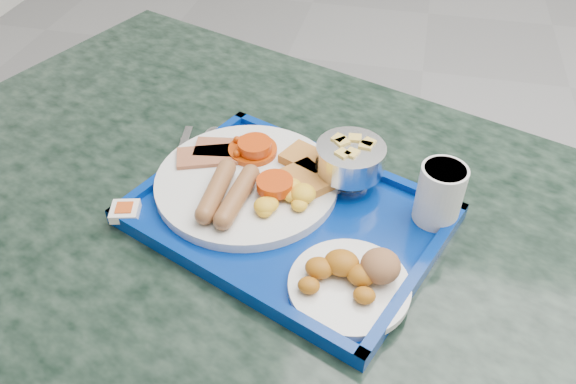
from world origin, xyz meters
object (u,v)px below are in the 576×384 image
Objects in this scene: tray at (288,216)px; main_plate at (252,179)px; bread_plate at (353,278)px; fruit_bowl at (350,159)px; table at (263,305)px; juice_cup at (440,192)px.

main_plate is at bearing 145.97° from tray.
bread_plate is (0.17, -0.15, 0.00)m from main_plate.
tray is at bearing -130.64° from fruit_bowl.
tray is at bearing -34.03° from main_plate.
main_plate is (-0.02, 0.05, 0.23)m from table.
tray is 0.12m from fruit_bowl.
main_plate is 3.10× the size of juice_cup.
main_plate reaches higher than tray.
bread_plate is 1.73× the size of juice_cup.
fruit_bowl is at bearing 99.74° from bread_plate.
main_plate is 0.23m from bread_plate.
juice_cup is at bearing 10.55° from tray.
table is 0.36m from juice_cup.
bread_plate reaches higher than main_plate.
juice_cup is (0.27, -0.01, 0.03)m from main_plate.
main_plate is at bearing 178.63° from juice_cup.
main_plate is at bearing 138.23° from bread_plate.
fruit_bowl is (0.11, 0.09, 0.26)m from table.
tray is (0.04, 0.00, 0.21)m from table.
table is 14.83× the size of fruit_bowl.
bread_plate is 1.50× the size of fruit_bowl.
fruit_bowl is at bearing 49.36° from tray.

